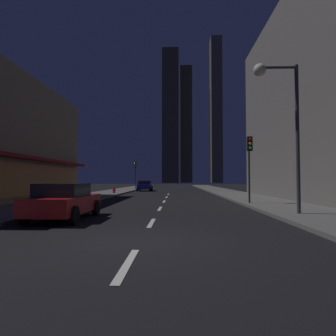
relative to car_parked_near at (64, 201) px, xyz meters
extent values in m
cube|color=black|center=(3.60, 27.98, -0.79)|extent=(78.00, 136.00, 0.10)
cube|color=#605E59|center=(10.60, 27.98, -0.67)|extent=(4.00, 76.00, 0.15)
cube|color=#605E59|center=(-3.40, 27.98, -0.67)|extent=(4.00, 76.00, 0.15)
cube|color=silver|center=(3.60, -6.02, -0.73)|extent=(0.16, 2.20, 0.01)
cube|color=silver|center=(3.60, -0.82, -0.73)|extent=(0.16, 2.20, 0.01)
cube|color=silver|center=(3.60, 4.38, -0.73)|extent=(0.16, 2.20, 0.01)
cube|color=silver|center=(3.60, 9.58, -0.73)|extent=(0.16, 2.20, 0.01)
cube|color=silver|center=(3.60, 14.78, -0.73)|extent=(0.16, 2.20, 0.01)
cube|color=silver|center=(3.60, 19.98, -0.73)|extent=(0.16, 2.20, 0.01)
cube|color=#D88C3F|center=(-5.40, 7.51, 0.86)|extent=(0.10, 17.51, 2.20)
cube|color=maroon|center=(-5.00, 7.51, 2.26)|extent=(0.90, 18.11, 0.20)
cube|color=#484436|center=(1.39, 127.91, 32.22)|extent=(8.09, 5.52, 65.91)
cube|color=#3F3C2F|center=(9.52, 143.04, 30.75)|extent=(6.41, 6.00, 62.98)
cube|color=#5F5A47|center=(24.76, 136.07, 36.76)|extent=(5.57, 7.99, 75.00)
cube|color=#B21919|center=(0.00, 0.05, -0.13)|extent=(1.80, 4.20, 0.65)
cube|color=black|center=(0.00, -0.15, 0.43)|extent=(1.64, 2.00, 0.55)
cylinder|color=black|center=(-0.88, 1.45, -0.40)|extent=(0.22, 0.68, 0.68)
cylinder|color=black|center=(0.88, 1.45, -0.40)|extent=(0.22, 0.68, 0.68)
cylinder|color=black|center=(-0.88, -1.35, -0.40)|extent=(0.22, 0.68, 0.68)
cylinder|color=black|center=(0.88, -1.35, -0.40)|extent=(0.22, 0.68, 0.68)
sphere|color=white|center=(-0.55, 2.10, -0.08)|extent=(0.18, 0.18, 0.18)
sphere|color=white|center=(0.55, 2.10, -0.08)|extent=(0.18, 0.18, 0.18)
cube|color=navy|center=(0.00, 29.09, -0.13)|extent=(1.80, 4.20, 0.65)
cube|color=black|center=(0.00, 28.89, 0.43)|extent=(1.64, 2.00, 0.55)
cylinder|color=black|center=(-0.88, 30.49, -0.40)|extent=(0.22, 0.68, 0.68)
cylinder|color=black|center=(0.88, 30.49, -0.40)|extent=(0.22, 0.68, 0.68)
cylinder|color=black|center=(-0.88, 27.69, -0.40)|extent=(0.22, 0.68, 0.68)
cylinder|color=black|center=(0.88, 27.69, -0.40)|extent=(0.22, 0.68, 0.68)
sphere|color=white|center=(-0.55, 31.14, -0.08)|extent=(0.18, 0.18, 0.18)
sphere|color=white|center=(0.55, 31.14, -0.08)|extent=(0.18, 0.18, 0.18)
cylinder|color=red|center=(-2.30, 19.61, -0.32)|extent=(0.22, 0.22, 0.55)
sphere|color=red|center=(-2.30, 19.61, -0.04)|extent=(0.21, 0.21, 0.21)
cylinder|color=red|center=(-2.30, 19.61, -0.56)|extent=(0.30, 0.30, 0.06)
cylinder|color=red|center=(-2.46, 19.61, -0.29)|extent=(0.10, 0.10, 0.10)
cylinder|color=red|center=(-2.14, 19.61, -0.29)|extent=(0.10, 0.10, 0.10)
cylinder|color=#2D2D2D|center=(9.10, 6.80, 1.51)|extent=(0.12, 0.12, 4.20)
cube|color=black|center=(9.10, 6.60, 3.11)|extent=(0.32, 0.24, 0.90)
sphere|color=red|center=(9.10, 6.47, 3.39)|extent=(0.18, 0.18, 0.18)
sphere|color=#F2B20C|center=(9.10, 6.47, 3.11)|extent=(0.18, 0.18, 0.18)
sphere|color=#19D833|center=(9.10, 6.47, 2.83)|extent=(0.18, 0.18, 0.18)
cylinder|color=#2D2D2D|center=(-1.90, 32.75, 1.51)|extent=(0.12, 0.12, 4.20)
cube|color=black|center=(-1.90, 32.55, 3.11)|extent=(0.32, 0.24, 0.90)
sphere|color=red|center=(-1.90, 32.42, 3.39)|extent=(0.18, 0.18, 0.18)
sphere|color=#F2B20C|center=(-1.90, 32.42, 3.11)|extent=(0.18, 0.18, 0.18)
sphere|color=#19D833|center=(-1.90, 32.42, 2.83)|extent=(0.18, 0.18, 0.18)
cylinder|color=#38383D|center=(9.80, 1.14, 2.66)|extent=(0.16, 0.16, 6.50)
cylinder|color=#38383D|center=(9.00, 1.14, 5.81)|extent=(1.60, 0.12, 0.12)
sphere|color=#FCF7CC|center=(8.20, 1.14, 5.71)|extent=(0.56, 0.56, 0.56)
camera|label=1|loc=(4.54, -11.47, 0.86)|focal=30.74mm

